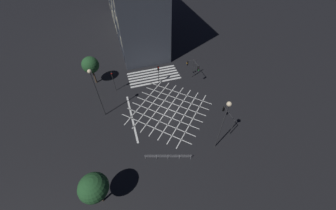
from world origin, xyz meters
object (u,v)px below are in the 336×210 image
Objects in this scene: traffic_light_nw_cross at (227,115)px; traffic_light_sw_main at (191,65)px; street_tree_far at (94,188)px; street_lamp_west at (94,83)px; traffic_light_se_cross at (113,78)px; traffic_light_sw_cross at (196,68)px; street_tree_near at (90,65)px; street_lamp_east at (225,116)px; traffic_light_median_south at (158,71)px.

traffic_light_sw_main reaches higher than traffic_light_nw_cross.
street_tree_far reaches higher than traffic_light_nw_cross.
street_lamp_west reaches higher than traffic_light_nw_cross.
traffic_light_se_cross reaches higher than traffic_light_sw_cross.
traffic_light_se_cross reaches higher than traffic_light_nw_cross.
street_lamp_west reaches higher than traffic_light_sw_cross.
traffic_light_sw_cross is 1.62m from traffic_light_sw_main.
street_tree_near reaches higher than traffic_light_sw_main.
street_tree_near is (15.85, -20.53, -2.83)m from street_lamp_east.
street_tree_far is (18.96, 19.22, 1.10)m from traffic_light_sw_main.
street_tree_near is at bearing -136.89° from traffic_light_se_cross.
traffic_light_se_cross is 0.47× the size of street_lamp_east.
traffic_light_nw_cross is 6.21m from street_lamp_east.
traffic_light_sw_main is (-15.18, 0.21, -0.12)m from traffic_light_se_cross.
street_lamp_west is (17.63, 5.40, 3.91)m from traffic_light_sw_main.
street_lamp_east is at bearing -11.78° from traffic_light_sw_cross.
street_tree_far reaches higher than traffic_light_sw_main.
street_lamp_west reaches higher than street_tree_near.
traffic_light_sw_main is (0.36, -13.60, 0.41)m from traffic_light_nw_cross.
street_tree_near is (18.98, -5.49, 0.97)m from traffic_light_sw_cross.
street_lamp_west is at bearing -95.46° from street_tree_far.
street_tree_far is (16.16, 2.62, -2.91)m from street_lamp_east.
traffic_light_se_cross reaches higher than traffic_light_median_south.
traffic_light_sw_main is at bearing 168.12° from street_tree_near.
traffic_light_se_cross is 19.82m from street_tree_far.
traffic_light_nw_cross is 20.24m from street_lamp_west.
street_tree_far reaches higher than traffic_light_se_cross.
traffic_light_se_cross is at bearing -53.65° from street_lamp_east.
street_lamp_east reaches higher than traffic_light_sw_cross.
traffic_light_sw_main is 17.31m from street_lamp_east.
street_tree_near is at bearing -106.14° from traffic_light_sw_cross.
traffic_light_se_cross is 0.47× the size of street_lamp_west.
traffic_light_sw_main is 27.02m from street_tree_far.
traffic_light_median_south reaches higher than traffic_light_nw_cross.
street_tree_near reaches higher than traffic_light_se_cross.
traffic_light_median_south is at bearing -76.89° from street_lamp_east.
traffic_light_se_cross is 1.08× the size of traffic_light_median_south.
traffic_light_nw_cross is at bearing 155.50° from street_lamp_west.
street_lamp_west is at bearing -23.65° from traffic_light_se_cross.
traffic_light_se_cross is 1.06× the size of traffic_light_sw_main.
street_lamp_east is 26.09m from street_tree_near.
traffic_light_median_south is (-8.51, 0.22, -0.23)m from traffic_light_se_cross.
traffic_light_sw_cross is 15.82m from street_lamp_east.
street_lamp_east is at bearing 80.42° from traffic_light_sw_main.
street_lamp_east is 1.64× the size of street_tree_far.
traffic_light_se_cross is 20.79m from traffic_light_nw_cross.
traffic_light_se_cross is 8.52m from traffic_light_median_south.
street_lamp_east reaches higher than traffic_light_se_cross.
street_lamp_west is (14.83, -11.20, -0.11)m from street_lamp_east.
traffic_light_median_south is 0.98× the size of traffic_light_sw_main.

